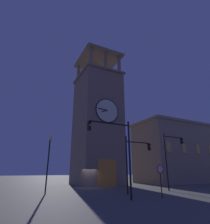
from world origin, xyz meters
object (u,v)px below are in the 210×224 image
at_px(street_lamp, 49,153).
at_px(clocktower, 97,124).
at_px(traffic_signal_near, 135,156).
at_px(traffic_signal_mid, 117,145).
at_px(traffic_signal_far, 171,152).
at_px(adjacent_wing_building, 180,153).
at_px(no_horn_sign, 160,172).

bearing_deg(street_lamp, clocktower, -135.30).
xyz_separation_m(traffic_signal_near, traffic_signal_mid, (4.17, 3.46, 0.48)).
xyz_separation_m(traffic_signal_far, street_lamp, (14.55, -3.09, -0.50)).
distance_m(adjacent_wing_building, traffic_signal_mid, 29.14).
distance_m(traffic_signal_near, no_horn_sign, 4.07).
distance_m(street_lamp, no_horn_sign, 11.43).
bearing_deg(adjacent_wing_building, traffic_signal_mid, 31.95).
relative_size(traffic_signal_mid, traffic_signal_far, 0.93).
distance_m(traffic_signal_near, traffic_signal_far, 6.26).
distance_m(clocktower, traffic_signal_near, 15.52).
distance_m(clocktower, traffic_signal_far, 15.13).
xyz_separation_m(clocktower, traffic_signal_mid, (5.88, 17.27, -6.40)).
height_order(adjacent_wing_building, traffic_signal_mid, adjacent_wing_building).
bearing_deg(adjacent_wing_building, no_horn_sign, 37.37).
relative_size(adjacent_wing_building, traffic_signal_near, 3.33).
bearing_deg(no_horn_sign, clocktower, -95.54).
bearing_deg(traffic_signal_near, clocktower, -97.07).
relative_size(clocktower, street_lamp, 4.79).
bearing_deg(traffic_signal_near, adjacent_wing_building, -149.81).
height_order(traffic_signal_mid, street_lamp, traffic_signal_mid).
bearing_deg(no_horn_sign, traffic_signal_mid, -3.61).
bearing_deg(no_horn_sign, traffic_signal_near, -89.80).
bearing_deg(no_horn_sign, street_lamp, -41.97).
bearing_deg(clocktower, traffic_signal_mid, 71.19).
distance_m(adjacent_wing_building, traffic_signal_far, 18.26).
distance_m(adjacent_wing_building, traffic_signal_near, 23.84).
xyz_separation_m(adjacent_wing_building, traffic_signal_near, (20.51, 11.94, -2.24)).
bearing_deg(street_lamp, traffic_signal_mid, 120.02).
bearing_deg(traffic_signal_mid, traffic_signal_near, -140.32).
height_order(traffic_signal_far, no_horn_sign, traffic_signal_far).
bearing_deg(no_horn_sign, adjacent_wing_building, -142.63).
distance_m(traffic_signal_near, street_lamp, 9.21).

